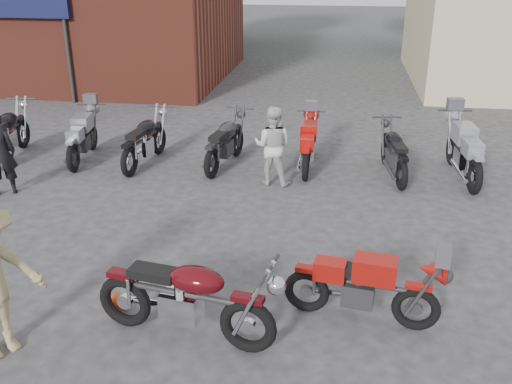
% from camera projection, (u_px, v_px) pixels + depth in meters
% --- Properties ---
extents(ground, '(90.00, 90.00, 0.00)m').
position_uv_depth(ground, '(236.00, 317.00, 6.94)').
color(ground, '#302F32').
extents(brick_building, '(12.00, 8.00, 4.00)m').
position_uv_depth(brick_building, '(57.00, 17.00, 20.17)').
color(brick_building, maroon).
rests_on(brick_building, ground).
extents(vintage_motorcycle, '(2.19, 1.04, 1.22)m').
position_uv_depth(vintage_motorcycle, '(187.00, 293.00, 6.32)').
color(vintage_motorcycle, '#47080D').
rests_on(vintage_motorcycle, ground).
extents(sportbike, '(1.85, 0.84, 1.04)m').
position_uv_depth(sportbike, '(364.00, 283.00, 6.68)').
color(sportbike, '#9E120D').
rests_on(sportbike, ground).
extents(helmet, '(0.31, 0.31, 0.23)m').
position_uv_depth(helmet, '(117.00, 302.00, 7.03)').
color(helmet, red).
rests_on(helmet, ground).
extents(person_light, '(0.81, 0.67, 1.51)m').
position_uv_depth(person_light, '(273.00, 146.00, 10.68)').
color(person_light, silver).
rests_on(person_light, ground).
extents(row_bike_0, '(0.95, 2.17, 1.22)m').
position_uv_depth(row_bike_0, '(6.00, 131.00, 12.08)').
color(row_bike_0, black).
rests_on(row_bike_0, ground).
extents(row_bike_1, '(0.93, 2.02, 1.13)m').
position_uv_depth(row_bike_1, '(82.00, 134.00, 12.00)').
color(row_bike_1, gray).
rests_on(row_bike_1, ground).
extents(row_bike_2, '(0.85, 2.04, 1.15)m').
position_uv_depth(row_bike_2, '(145.00, 138.00, 11.76)').
color(row_bike_2, black).
rests_on(row_bike_2, ground).
extents(row_bike_3, '(0.97, 2.05, 1.14)m').
position_uv_depth(row_bike_3, '(225.00, 139.00, 11.66)').
color(row_bike_3, '#262528').
rests_on(row_bike_3, ground).
extents(row_bike_4, '(0.64, 1.90, 1.10)m').
position_uv_depth(row_bike_4, '(308.00, 142.00, 11.55)').
color(row_bike_4, '#B4130F').
rests_on(row_bike_4, ground).
extents(row_bike_5, '(0.90, 1.96, 1.09)m').
position_uv_depth(row_bike_5, '(394.00, 150.00, 11.13)').
color(row_bike_5, black).
rests_on(row_bike_5, ground).
extents(row_bike_6, '(0.89, 2.21, 1.25)m').
position_uv_depth(row_bike_6, '(464.00, 147.00, 11.01)').
color(row_bike_6, gray).
rests_on(row_bike_6, ground).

